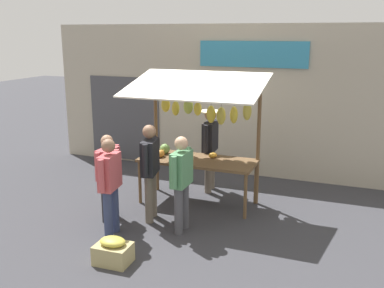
# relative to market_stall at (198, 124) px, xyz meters

# --- Properties ---
(ground_plane) EXTENTS (40.00, 40.00, 0.00)m
(ground_plane) POSITION_rel_market_stall_xyz_m (-0.01, 0.06, -1.56)
(ground_plane) COLOR #38383D
(street_backdrop) EXTENTS (9.00, 0.30, 3.40)m
(street_backdrop) POSITION_rel_market_stall_xyz_m (0.04, -2.13, 0.14)
(street_backdrop) COLOR #B2A893
(street_backdrop) RESTS_ON ground
(market_stall) EXTENTS (2.50, 1.46, 2.50)m
(market_stall) POSITION_rel_market_stall_xyz_m (0.00, 0.00, 0.00)
(market_stall) COLOR brown
(market_stall) RESTS_ON ground
(vendor_with_sunhat) EXTENTS (0.45, 0.72, 1.72)m
(vendor_with_sunhat) POSITION_rel_market_stall_xyz_m (-0.00, -0.69, -0.53)
(vendor_with_sunhat) COLOR #726656
(vendor_with_sunhat) RESTS_ON ground
(shopper_in_striped_shirt) EXTENTS (0.28, 0.69, 1.61)m
(shopper_in_striped_shirt) POSITION_rel_market_stall_xyz_m (0.80, 1.86, -0.63)
(shopper_in_striped_shirt) COLOR navy
(shopper_in_striped_shirt) RESTS_ON ground
(shopper_with_shopping_bag) EXTENTS (0.22, 0.69, 1.61)m
(shopper_with_shopping_bag) POSITION_rel_market_stall_xyz_m (-0.20, 1.31, -0.63)
(shopper_with_shopping_bag) COLOR #4C4C51
(shopper_with_shopping_bag) RESTS_ON ground
(shopper_in_grey_tee) EXTENTS (0.24, 0.67, 1.53)m
(shopper_in_grey_tee) POSITION_rel_market_stall_xyz_m (1.16, 1.33, -0.69)
(shopper_in_grey_tee) COLOR #232328
(shopper_in_grey_tee) RESTS_ON ground
(shopper_with_ponytail) EXTENTS (0.33, 0.71, 1.71)m
(shopper_with_ponytail) POSITION_rel_market_stall_xyz_m (0.48, 1.08, -0.56)
(shopper_with_ponytail) COLOR #726656
(shopper_with_ponytail) RESTS_ON ground
(produce_crate_near) EXTENTS (0.52, 0.40, 0.39)m
(produce_crate_near) POSITION_rel_market_stall_xyz_m (0.31, 2.65, -1.38)
(produce_crate_near) COLOR tan
(produce_crate_near) RESTS_ON ground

